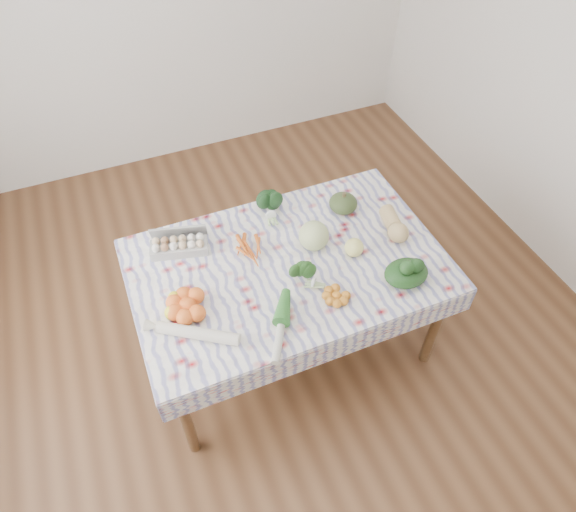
# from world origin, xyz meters

# --- Properties ---
(ground) EXTENTS (4.50, 4.50, 0.00)m
(ground) POSITION_xyz_m (0.00, 0.00, 0.00)
(ground) COLOR #54331C
(ground) RESTS_ON ground
(dining_table) EXTENTS (1.60, 1.00, 0.75)m
(dining_table) POSITION_xyz_m (0.00, 0.00, 0.68)
(dining_table) COLOR brown
(dining_table) RESTS_ON ground
(tablecloth) EXTENTS (1.66, 1.06, 0.01)m
(tablecloth) POSITION_xyz_m (0.00, 0.00, 0.76)
(tablecloth) COLOR white
(tablecloth) RESTS_ON dining_table
(egg_carton) EXTENTS (0.33, 0.19, 0.08)m
(egg_carton) POSITION_xyz_m (-0.51, 0.30, 0.80)
(egg_carton) COLOR #A4A4A0
(egg_carton) RESTS_ON tablecloth
(carrot_bunch) EXTENTS (0.22, 0.20, 0.04)m
(carrot_bunch) POSITION_xyz_m (-0.15, 0.15, 0.78)
(carrot_bunch) COLOR orange
(carrot_bunch) RESTS_ON tablecloth
(kale_bunch) EXTENTS (0.18, 0.16, 0.14)m
(kale_bunch) POSITION_xyz_m (0.04, 0.39, 0.83)
(kale_bunch) COLOR #183B19
(kale_bunch) RESTS_ON tablecloth
(kabocha_squash) EXTENTS (0.21, 0.21, 0.11)m
(kabocha_squash) POSITION_xyz_m (0.46, 0.26, 0.82)
(kabocha_squash) COLOR #3A4C25
(kabocha_squash) RESTS_ON tablecloth
(cabbage) EXTENTS (0.22, 0.22, 0.17)m
(cabbage) POSITION_xyz_m (0.18, 0.06, 0.84)
(cabbage) COLOR #BBCD84
(cabbage) RESTS_ON tablecloth
(butternut_squash) EXTENTS (0.16, 0.27, 0.12)m
(butternut_squash) POSITION_xyz_m (0.64, -0.00, 0.82)
(butternut_squash) COLOR tan
(butternut_squash) RESTS_ON tablecloth
(orange_cluster) EXTENTS (0.33, 0.33, 0.09)m
(orange_cluster) POSITION_xyz_m (-0.57, -0.10, 0.81)
(orange_cluster) COLOR orange
(orange_cluster) RESTS_ON tablecloth
(broccoli) EXTENTS (0.19, 0.19, 0.10)m
(broccoli) POSITION_xyz_m (0.03, -0.16, 0.81)
(broccoli) COLOR #22501B
(broccoli) RESTS_ON tablecloth
(mandarin_cluster) EXTENTS (0.22, 0.22, 0.05)m
(mandarin_cluster) POSITION_xyz_m (0.13, -0.31, 0.79)
(mandarin_cluster) COLOR orange
(mandarin_cluster) RESTS_ON tablecloth
(grapefruit) EXTENTS (0.14, 0.14, 0.10)m
(grapefruit) POSITION_xyz_m (0.35, -0.07, 0.81)
(grapefruit) COLOR #F4F07E
(grapefruit) RESTS_ON tablecloth
(spinach_bag) EXTENTS (0.27, 0.24, 0.10)m
(spinach_bag) POSITION_xyz_m (0.52, -0.34, 0.81)
(spinach_bag) COLOR #153513
(spinach_bag) RESTS_ON tablecloth
(daikon) EXTENTS (0.38, 0.28, 0.06)m
(daikon) POSITION_xyz_m (-0.57, -0.27, 0.79)
(daikon) COLOR beige
(daikon) RESTS_ON tablecloth
(leek) EXTENTS (0.23, 0.36, 0.04)m
(leek) POSITION_xyz_m (-0.19, -0.38, 0.78)
(leek) COLOR beige
(leek) RESTS_ON tablecloth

